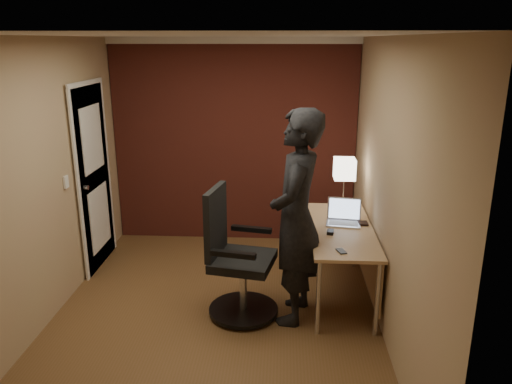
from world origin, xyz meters
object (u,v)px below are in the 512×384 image
office_chair (235,262)px  person (296,218)px  mouse (330,232)px  desk (348,240)px  wallet (363,223)px  desk_lamp (344,169)px  phone (341,251)px  laptop (344,216)px

office_chair → person: (0.54, -0.01, 0.44)m
mouse → office_chair: (-0.88, -0.23, -0.22)m
person → desk: bearing=138.6°
desk → mouse: (-0.19, -0.16, 0.14)m
mouse → wallet: mouse is taller
desk_lamp → person: 1.19m
mouse → phone: bearing=-72.0°
laptop → desk: bearing=-76.3°
desk_lamp → wallet: desk_lamp is taller
laptop → wallet: 0.20m
laptop → mouse: laptop is taller
desk_lamp → person: (-0.53, -1.05, -0.18)m
office_chair → person: person is taller
desk_lamp → person: bearing=-116.9°
desk_lamp → laptop: desk_lamp is taller
mouse → wallet: 0.43m
office_chair → person: size_ratio=0.62×
wallet → person: 0.87m
office_chair → mouse: bearing=14.8°
desk → phone: size_ratio=13.04×
mouse → office_chair: 0.93m
desk_lamp → desk: bearing=-90.7°
mouse → wallet: (0.34, 0.26, -0.01)m
desk_lamp → phone: 1.29m
wallet → person: bearing=-143.0°
desk_lamp → person: size_ratio=0.28×
desk → person: bearing=-142.4°
phone → office_chair: (-0.93, 0.18, -0.21)m
desk → office_chair: (-1.07, -0.39, -0.08)m
desk_lamp → mouse: (-0.20, -0.80, -0.40)m
desk_lamp → office_chair: (-1.08, -1.03, -0.62)m
desk → desk_lamp: 0.84m
desk → desk_lamp: (0.01, 0.64, 0.55)m
desk → mouse: bearing=-140.9°
wallet → office_chair: bearing=-158.0°
laptop → phone: laptop is taller
desk → office_chair: size_ratio=1.26×
laptop → person: person is taller
laptop → wallet: size_ratio=3.30×
phone → person: person is taller
laptop → office_chair: (-1.03, -0.54, -0.27)m
phone → laptop: bearing=64.5°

